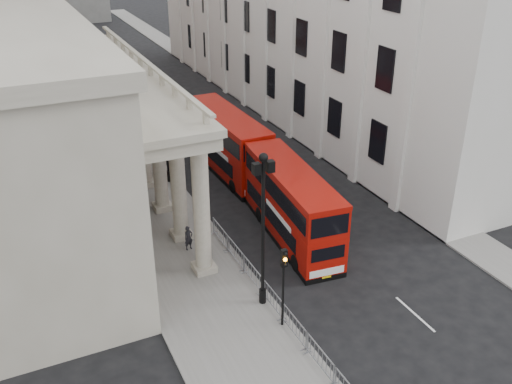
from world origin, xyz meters
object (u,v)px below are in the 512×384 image
object	(u,v)px
pedestrian_c	(140,169)
traffic_light	(284,274)
bus_far	(227,141)
pedestrian_b	(124,190)
lamp_post_north	(114,68)
lamp_post_south	(263,221)
lamp_post_mid	(165,120)
bus_near	(291,203)
pedestrian_a	(189,238)

from	to	relation	value
pedestrian_c	traffic_light	bearing A→B (deg)	-52.59
bus_far	pedestrian_b	size ratio (longest dim) A/B	6.84
traffic_light	pedestrian_c	bearing A→B (deg)	95.61
lamp_post_north	traffic_light	size ratio (longest dim) A/B	1.93
traffic_light	bus_far	bearing A→B (deg)	75.53
bus_far	lamp_post_south	bearing A→B (deg)	-107.53
pedestrian_b	pedestrian_c	bearing A→B (deg)	-117.18
lamp_post_mid	pedestrian_b	size ratio (longest dim) A/B	5.30
bus_near	pedestrian_b	distance (m)	12.20
traffic_light	pedestrian_c	size ratio (longest dim) A/B	2.70
lamp_post_north	pedestrian_a	distance (m)	25.94
lamp_post_south	bus_near	xyz separation A→B (m)	(4.51, 5.39, -2.58)
lamp_post_north	pedestrian_c	size ratio (longest dim) A/B	5.23
lamp_post_mid	lamp_post_north	bearing A→B (deg)	90.00
lamp_post_north	pedestrian_b	xyz separation A→B (m)	(-3.69, -17.69, -4.01)
traffic_light	pedestrian_a	xyz separation A→B (m)	(-1.85, 8.45, -2.22)
bus_near	bus_far	bearing A→B (deg)	94.20
pedestrian_a	lamp_post_south	bearing A→B (deg)	-89.07
lamp_post_south	bus_far	bearing A→B (deg)	73.48
bus_far	lamp_post_north	bearing A→B (deg)	105.77
lamp_post_mid	pedestrian_a	bearing A→B (deg)	-100.38
lamp_post_south	lamp_post_north	size ratio (longest dim) A/B	1.00
lamp_post_mid	pedestrian_b	distance (m)	5.70
traffic_light	pedestrian_c	distance (m)	19.61
bus_near	lamp_post_north	bearing A→B (deg)	105.29
lamp_post_south	pedestrian_b	xyz separation A→B (m)	(-3.69, 14.31, -4.01)
lamp_post_south	bus_far	world-z (taller)	lamp_post_south
lamp_post_north	traffic_light	distance (m)	34.07
pedestrian_b	lamp_post_mid	bearing A→B (deg)	-150.94
lamp_post_north	bus_near	size ratio (longest dim) A/B	0.79
lamp_post_south	bus_far	size ratio (longest dim) A/B	0.77
pedestrian_b	lamp_post_north	bearing A→B (deg)	-97.34
lamp_post_north	pedestrian_c	bearing A→B (deg)	-97.03
lamp_post_south	pedestrian_c	xyz separation A→B (m)	(-1.80, 17.37, -4.00)
lamp_post_south	traffic_light	distance (m)	2.71
lamp_post_mid	pedestrian_a	size ratio (longest dim) A/B	5.45
lamp_post_mid	pedestrian_b	xyz separation A→B (m)	(-3.69, -1.69, -4.01)
bus_near	pedestrian_a	world-z (taller)	bus_near
lamp_post_mid	pedestrian_c	size ratio (longest dim) A/B	5.23
lamp_post_south	pedestrian_a	size ratio (longest dim) A/B	5.45
traffic_light	pedestrian_a	size ratio (longest dim) A/B	2.82
lamp_post_mid	bus_near	world-z (taller)	lamp_post_mid
lamp_post_north	pedestrian_a	world-z (taller)	lamp_post_north
pedestrian_a	pedestrian_c	bearing A→B (deg)	75.97
lamp_post_north	traffic_light	bearing A→B (deg)	-89.83
lamp_post_north	bus_near	distance (m)	27.11
traffic_light	bus_near	size ratio (longest dim) A/B	0.41
bus_near	pedestrian_c	distance (m)	13.62
lamp_post_mid	bus_near	distance (m)	11.81
bus_far	traffic_light	bearing A→B (deg)	-105.48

